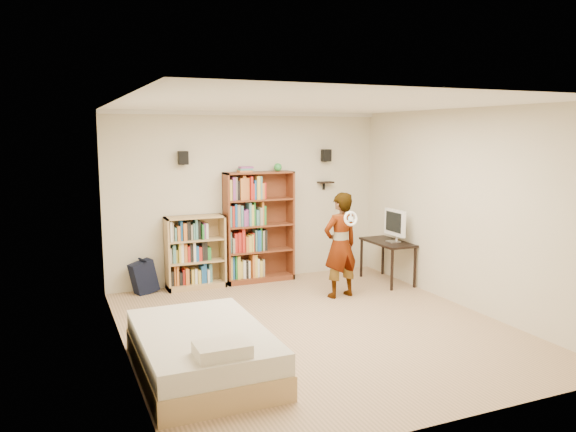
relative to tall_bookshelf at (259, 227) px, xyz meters
name	(u,v)px	position (x,y,z in m)	size (l,w,h in m)	color
ground	(316,327)	(-0.13, -2.34, -0.88)	(4.50, 5.00, 0.01)	tan
room_shell	(317,185)	(-0.13, -2.34, 0.88)	(4.52, 5.02, 2.71)	beige
crown_molding	(317,107)	(-0.13, -2.34, 1.79)	(4.50, 5.00, 0.06)	white
speaker_left	(183,158)	(-1.18, 0.06, 1.12)	(0.14, 0.12, 0.20)	black
speaker_right	(326,155)	(1.22, 0.06, 1.12)	(0.14, 0.12, 0.20)	black
wall_shelf	(326,182)	(1.22, 0.07, 0.67)	(0.25, 0.16, 0.03)	black
tall_bookshelf	(259,227)	(0.00, 0.00, 0.00)	(1.11, 0.32, 1.76)	brown
low_bookshelf	(195,252)	(-1.05, -0.01, -0.32)	(0.89, 0.34, 1.12)	tan
computer_desk	(387,262)	(1.86, -0.87, -0.55)	(0.49, 0.97, 0.66)	black
imac	(394,226)	(1.90, -0.96, 0.04)	(0.10, 0.52, 0.52)	white
daybed	(202,346)	(-1.75, -3.08, -0.60)	(1.23, 1.89, 0.56)	beige
person	(340,245)	(0.77, -1.30, -0.12)	(0.56, 0.37, 1.53)	black
wii_wheel	(351,219)	(0.77, -1.58, 0.31)	(0.21, 0.21, 0.04)	white
navy_bag	(144,277)	(-1.84, -0.01, -0.63)	(0.38, 0.24, 0.51)	black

